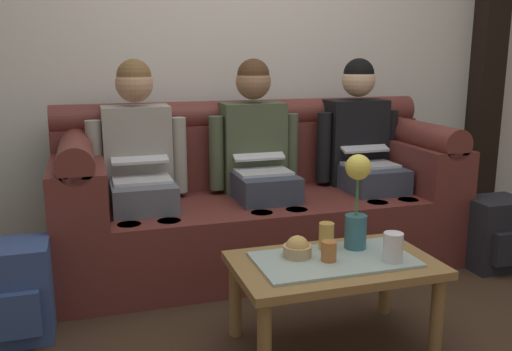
% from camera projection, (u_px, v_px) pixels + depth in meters
% --- Properties ---
extents(back_wall_patterned, '(6.00, 0.12, 2.90)m').
position_uv_depth(back_wall_patterned, '(234.00, 22.00, 3.60)').
color(back_wall_patterned, silver).
rests_on(back_wall_patterned, ground_plane).
extents(timber_pillar, '(0.20, 0.20, 2.90)m').
position_uv_depth(timber_pillar, '(490.00, 26.00, 4.04)').
color(timber_pillar, black).
rests_on(timber_pillar, ground_plane).
extents(couch, '(2.34, 0.88, 0.96)m').
position_uv_depth(couch, '(258.00, 202.00, 3.34)').
color(couch, maroon).
rests_on(couch, ground_plane).
extents(person_left, '(0.56, 0.67, 1.22)m').
position_uv_depth(person_left, '(140.00, 162.00, 3.07)').
color(person_left, '#595B66').
rests_on(person_left, ground_plane).
extents(person_middle, '(0.56, 0.67, 1.22)m').
position_uv_depth(person_middle, '(258.00, 155.00, 3.27)').
color(person_middle, '#383D4C').
rests_on(person_middle, ground_plane).
extents(person_right, '(0.56, 0.67, 1.22)m').
position_uv_depth(person_right, '(363.00, 149.00, 3.47)').
color(person_right, '#383D4C').
rests_on(person_right, ground_plane).
extents(coffee_table, '(0.86, 0.52, 0.40)m').
position_uv_depth(coffee_table, '(334.00, 272.00, 2.34)').
color(coffee_table, olive).
rests_on(coffee_table, ground_plane).
extents(flower_vase, '(0.11, 0.11, 0.42)m').
position_uv_depth(flower_vase, '(357.00, 200.00, 2.40)').
color(flower_vase, '#336672').
rests_on(flower_vase, coffee_table).
extents(snack_bowl, '(0.12, 0.12, 0.10)m').
position_uv_depth(snack_bowl, '(297.00, 249.00, 2.34)').
color(snack_bowl, tan).
rests_on(snack_bowl, coffee_table).
extents(cup_near_left, '(0.06, 0.06, 0.09)m').
position_uv_depth(cup_near_left, '(329.00, 251.00, 2.29)').
color(cup_near_left, '#B26633').
rests_on(cup_near_left, coffee_table).
extents(cup_near_right, '(0.07, 0.07, 0.12)m').
position_uv_depth(cup_near_right, '(326.00, 236.00, 2.42)').
color(cup_near_right, gold).
rests_on(cup_near_right, coffee_table).
extents(cup_far_center, '(0.08, 0.08, 0.12)m').
position_uv_depth(cup_far_center, '(393.00, 247.00, 2.28)').
color(cup_far_center, silver).
rests_on(cup_far_center, coffee_table).
extents(backpack_left, '(0.28, 0.32, 0.44)m').
position_uv_depth(backpack_left, '(19.00, 292.00, 2.44)').
color(backpack_left, '#33477A').
rests_on(backpack_left, ground_plane).
extents(backpack_right, '(0.34, 0.31, 0.42)m').
position_uv_depth(backpack_right, '(495.00, 234.00, 3.24)').
color(backpack_right, black).
rests_on(backpack_right, ground_plane).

